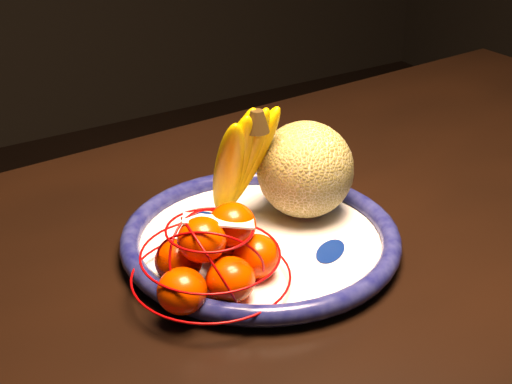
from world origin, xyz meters
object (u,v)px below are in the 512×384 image
fruit_bowl (261,240)px  mandarin_bag (214,258)px  banana_bunch (238,159)px  dining_table (354,304)px  cantaloupe (305,170)px

fruit_bowl → mandarin_bag: (-0.09, -0.05, 0.03)m
banana_bunch → dining_table: bearing=-64.3°
dining_table → banana_bunch: size_ratio=9.19×
cantaloupe → mandarin_bag: bearing=-155.1°
dining_table → cantaloupe: 0.17m
fruit_bowl → mandarin_bag: size_ratio=1.88×
banana_bunch → cantaloupe: bearing=-31.3°
banana_bunch → fruit_bowl: bearing=-106.2°
dining_table → cantaloupe: (-0.02, 0.09, 0.15)m
dining_table → fruit_bowl: (-0.10, 0.06, 0.09)m
cantaloupe → fruit_bowl: bearing=-160.5°
fruit_bowl → banana_bunch: 0.10m
mandarin_bag → banana_bunch: bearing=48.7°
fruit_bowl → cantaloupe: 0.10m
dining_table → cantaloupe: bearing=97.1°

